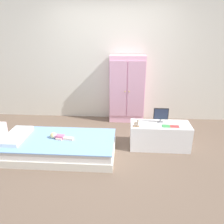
{
  "coord_description": "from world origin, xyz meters",
  "views": [
    {
      "loc": [
        0.31,
        -3.07,
        1.96
      ],
      "look_at": [
        0.08,
        0.41,
        0.58
      ],
      "focal_mm": 34.64,
      "sensor_mm": 36.0,
      "label": 1
    }
  ],
  "objects": [
    {
      "name": "ground_plane",
      "position": [
        0.0,
        0.0,
        -0.01
      ],
      "size": [
        10.0,
        10.0,
        0.02
      ],
      "primitive_type": "cube",
      "color": "brown"
    },
    {
      "name": "tv_stand",
      "position": [
        0.91,
        0.27,
        0.22
      ],
      "size": [
        1.0,
        0.41,
        0.44
      ],
      "primitive_type": "cube",
      "color": "white",
      "rests_on": "ground_plane"
    },
    {
      "name": "bed",
      "position": [
        -0.75,
        -0.07,
        0.14
      ],
      "size": [
        1.79,
        0.89,
        0.28
      ],
      "color": "silver",
      "rests_on": "ground_plane"
    },
    {
      "name": "doll",
      "position": [
        -0.77,
        -0.04,
        0.31
      ],
      "size": [
        0.39,
        0.15,
        0.1
      ],
      "color": "#D6668E",
      "rests_on": "bed"
    },
    {
      "name": "book_green",
      "position": [
        0.98,
        0.17,
        0.45
      ],
      "size": [
        0.12,
        0.09,
        0.02
      ],
      "primitive_type": "cube",
      "color": "#429E51",
      "rests_on": "tv_stand"
    },
    {
      "name": "back_wall",
      "position": [
        0.0,
        1.57,
        1.35
      ],
      "size": [
        6.4,
        0.05,
        2.7
      ],
      "primitive_type": "cube",
      "color": "silver",
      "rests_on": "ground_plane"
    },
    {
      "name": "book_red",
      "position": [
        1.12,
        0.17,
        0.44
      ],
      "size": [
        0.15,
        0.08,
        0.01
      ],
      "primitive_type": "cube",
      "color": "#CC3838",
      "rests_on": "tv_stand"
    },
    {
      "name": "rocking_horse_toy",
      "position": [
        0.5,
        0.14,
        0.5
      ],
      "size": [
        0.1,
        0.04,
        0.12
      ],
      "color": "#8E6642",
      "rests_on": "tv_stand"
    },
    {
      "name": "pillow",
      "position": [
        -1.44,
        -0.07,
        0.31
      ],
      "size": [
        0.32,
        0.64,
        0.07
      ],
      "primitive_type": "cube",
      "color": "silver",
      "rests_on": "bed"
    },
    {
      "name": "tv_monitor",
      "position": [
        0.91,
        0.34,
        0.58
      ],
      "size": [
        0.25,
        0.1,
        0.25
      ],
      "color": "#99999E",
      "rests_on": "tv_stand"
    },
    {
      "name": "wardrobe",
      "position": [
        0.34,
        1.38,
        0.71
      ],
      "size": [
        0.74,
        0.32,
        1.43
      ],
      "color": "#EFADCC",
      "rests_on": "ground_plane"
    }
  ]
}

